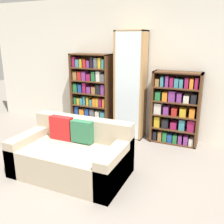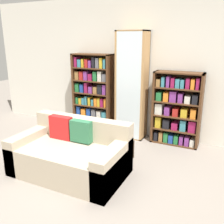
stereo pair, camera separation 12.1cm
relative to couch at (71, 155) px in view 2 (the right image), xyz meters
name	(u,v)px [view 2 (the right image)]	position (x,y,z in m)	size (l,w,h in m)	color
ground_plane	(68,192)	(0.25, -0.46, -0.28)	(16.00, 16.00, 0.00)	gray
wall_back	(135,68)	(0.25, 1.94, 1.07)	(6.98, 0.06, 2.70)	silver
couch	(71,155)	(0.00, 0.00, 0.00)	(1.61, 0.94, 0.78)	tan
bookshelf_left	(93,94)	(-0.61, 1.74, 0.51)	(0.86, 0.32, 1.62)	#4C2D19
display_cabinet	(132,87)	(0.27, 1.72, 0.74)	(0.57, 0.36, 2.06)	#AD7F4C
bookshelf_right	(176,110)	(1.15, 1.74, 0.37)	(0.87, 0.32, 1.35)	#4C2D19
wine_bottle	(132,149)	(0.64, 0.83, -0.12)	(0.07, 0.07, 0.38)	black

